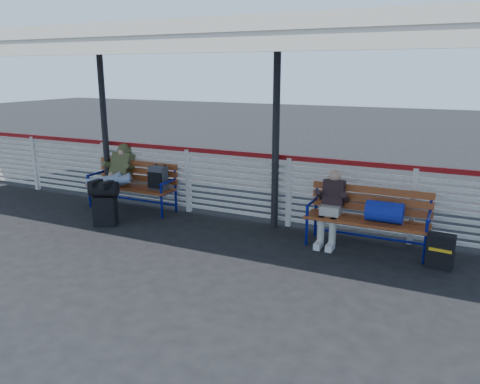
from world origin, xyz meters
The scene contains 9 objects.
ground centered at (0.00, 0.00, 0.00)m, with size 60.00×60.00×0.00m, color black.
fence centered at (0.00, 1.90, 0.66)m, with size 12.08×0.08×1.24m.
canopy centered at (0.00, 0.87, 3.04)m, with size 12.60×3.60×3.16m.
luggage_stack centered at (-0.87, 0.57, 0.43)m, with size 0.54×0.43×0.78m.
bench_left centered at (-0.89, 1.61, 0.59)m, with size 1.80×0.56×0.92m.
bench_right centered at (3.52, 1.42, 0.58)m, with size 1.80×0.56×0.92m.
traveler_man centered at (-1.22, 1.25, 0.69)m, with size 0.93×1.61×0.77m.
companion_person centered at (2.86, 1.40, 0.60)m, with size 0.32×0.66×1.15m.
suitcase_side centered at (4.46, 1.11, 0.24)m, with size 0.37×0.25×0.48m.
Camera 1 is at (4.55, -5.41, 2.62)m, focal length 35.00 mm.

